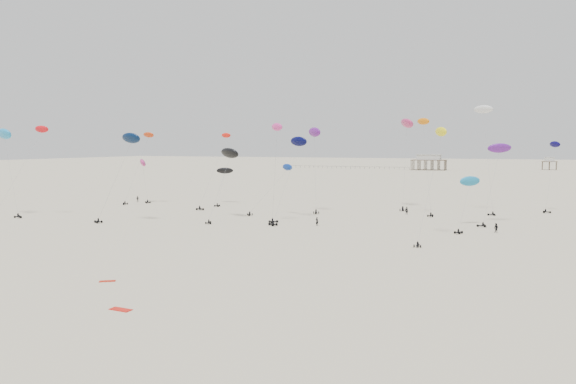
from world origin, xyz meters
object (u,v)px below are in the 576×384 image
at_px(pavilion_main, 429,163).
at_px(spectator_0, 317,226).
at_px(rig_0, 31,148).
at_px(rig_9, 144,169).
at_px(pavilion_small, 549,164).

xyz_separation_m(pavilion_main, spectator_0, (13.35, -255.21, -4.22)).
relative_size(rig_0, spectator_0, 11.20).
bearing_deg(pavilion_main, spectator_0, -87.01).
distance_m(rig_0, rig_9, 34.20).
bearing_deg(rig_0, pavilion_main, -106.24).
bearing_deg(rig_9, rig_0, -163.98).
distance_m(pavilion_main, rig_9, 235.57).
bearing_deg(pavilion_small, spectator_0, -101.23).
distance_m(pavilion_small, rig_0, 318.06).
height_order(pavilion_main, pavilion_small, pavilion_main).
bearing_deg(spectator_0, rig_0, 27.35).
height_order(pavilion_main, spectator_0, pavilion_main).
relative_size(pavilion_main, spectator_0, 10.69).
xyz_separation_m(pavilion_main, pavilion_small, (70.00, 30.00, -0.74)).
distance_m(pavilion_small, rig_9, 285.28).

